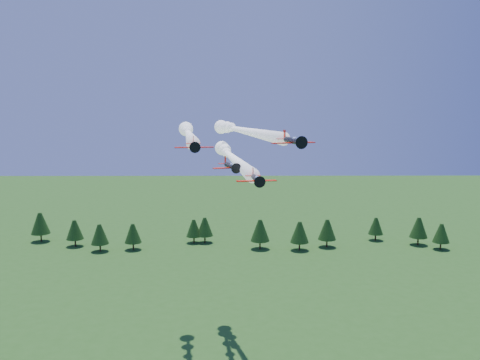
{
  "coord_description": "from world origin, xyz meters",
  "views": [
    {
      "loc": [
        0.11,
        -95.44,
        58.33
      ],
      "look_at": [
        0.7,
        0.0,
        43.45
      ],
      "focal_mm": 40.0,
      "sensor_mm": 36.0,
      "label": 1
    }
  ],
  "objects_px": {
    "plane_right": "(243,130)",
    "plane_slot": "(230,166)",
    "plane_lead": "(232,157)",
    "plane_left": "(189,134)"
  },
  "relations": [
    {
      "from": "plane_left",
      "to": "plane_right",
      "type": "height_order",
      "value": "plane_right"
    },
    {
      "from": "plane_left",
      "to": "plane_slot",
      "type": "distance_m",
      "value": 23.62
    },
    {
      "from": "plane_left",
      "to": "plane_right",
      "type": "xyz_separation_m",
      "value": [
        12.47,
        3.97,
        0.61
      ]
    },
    {
      "from": "plane_lead",
      "to": "plane_slot",
      "type": "distance_m",
      "value": 18.31
    },
    {
      "from": "plane_lead",
      "to": "plane_left",
      "type": "distance_m",
      "value": 11.29
    },
    {
      "from": "plane_left",
      "to": "plane_right",
      "type": "distance_m",
      "value": 13.1
    },
    {
      "from": "plane_lead",
      "to": "plane_right",
      "type": "xyz_separation_m",
      "value": [
        2.68,
        6.69,
        5.53
      ]
    },
    {
      "from": "plane_right",
      "to": "plane_slot",
      "type": "height_order",
      "value": "plane_right"
    },
    {
      "from": "plane_lead",
      "to": "plane_slot",
      "type": "bearing_deg",
      "value": -97.79
    },
    {
      "from": "plane_left",
      "to": "plane_right",
      "type": "relative_size",
      "value": 0.94
    }
  ]
}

